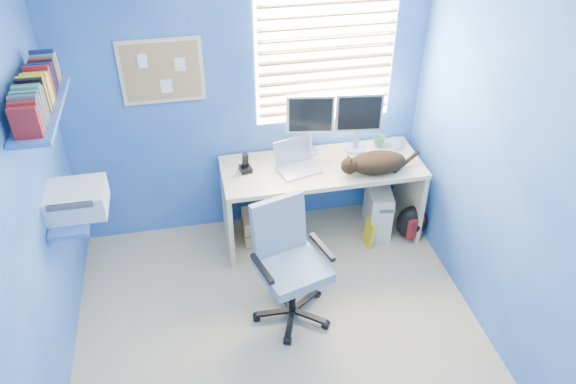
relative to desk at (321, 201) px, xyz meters
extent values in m
cube|color=tan|center=(-0.57, -1.26, -0.37)|extent=(3.00, 3.20, 0.00)
cube|color=white|center=(-0.57, -1.26, 2.13)|extent=(3.00, 3.20, 0.00)
cube|color=blue|center=(-0.57, 0.34, 0.88)|extent=(3.00, 0.01, 2.50)
cube|color=blue|center=(-2.07, -1.26, 0.88)|extent=(0.01, 3.20, 2.50)
cube|color=blue|center=(0.93, -1.26, 0.88)|extent=(0.01, 3.20, 2.50)
cube|color=#C6AF86|center=(0.00, 0.00, 0.00)|extent=(1.69, 0.65, 0.74)
cube|color=silver|center=(-0.21, -0.03, 0.48)|extent=(0.39, 0.34, 0.22)
cube|color=silver|center=(-0.06, 0.24, 0.64)|extent=(0.41, 0.18, 0.54)
cube|color=silver|center=(0.35, 0.19, 0.64)|extent=(0.41, 0.17, 0.54)
cube|color=black|center=(-0.64, 0.05, 0.45)|extent=(0.11, 0.13, 0.17)
imported|color=#408865|center=(0.57, 0.20, 0.42)|extent=(0.10, 0.09, 0.10)
cylinder|color=silver|center=(0.70, 0.16, 0.41)|extent=(0.13, 0.13, 0.07)
ellipsoid|color=black|center=(0.42, -0.17, 0.46)|extent=(0.50, 0.29, 0.17)
cube|color=beige|center=(0.53, -0.02, -0.14)|extent=(0.26, 0.47, 0.45)
cube|color=tan|center=(-0.52, 0.05, -0.23)|extent=(0.35, 0.28, 0.27)
cube|color=yellow|center=(0.39, -0.22, -0.25)|extent=(0.03, 0.17, 0.24)
ellipsoid|color=black|center=(0.80, -0.21, -0.20)|extent=(0.34, 0.29, 0.33)
cylinder|color=black|center=(-0.45, -0.92, -0.34)|extent=(0.69, 0.69, 0.06)
cylinder|color=black|center=(-0.45, -0.92, -0.12)|extent=(0.06, 0.06, 0.39)
cube|color=#82A4BB|center=(-0.45, -0.92, 0.12)|extent=(0.57, 0.57, 0.08)
cube|color=#82A4BB|center=(-0.51, -0.71, 0.37)|extent=(0.41, 0.18, 0.43)
cube|color=white|center=(0.08, 0.33, 1.18)|extent=(1.15, 0.01, 1.10)
cube|color=#BD8645|center=(0.08, 0.30, 1.18)|extent=(1.10, 0.03, 1.00)
cube|color=#C6AF86|center=(-1.22, 0.33, 1.18)|extent=(0.64, 0.02, 0.52)
cube|color=tan|center=(-1.22, 0.32, 1.18)|extent=(0.58, 0.01, 0.46)
cube|color=#3663B6|center=(-1.93, -0.51, 0.55)|extent=(0.26, 0.55, 0.03)
cube|color=silver|center=(-1.89, -0.51, 0.65)|extent=(0.42, 0.34, 0.18)
cube|color=#3663B6|center=(-1.94, -0.51, 1.35)|extent=(0.24, 0.90, 0.03)
cube|color=navy|center=(-1.95, -0.51, 1.48)|extent=(0.15, 0.80, 0.22)
camera|label=1|loc=(-1.07, -3.82, 2.94)|focal=35.00mm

